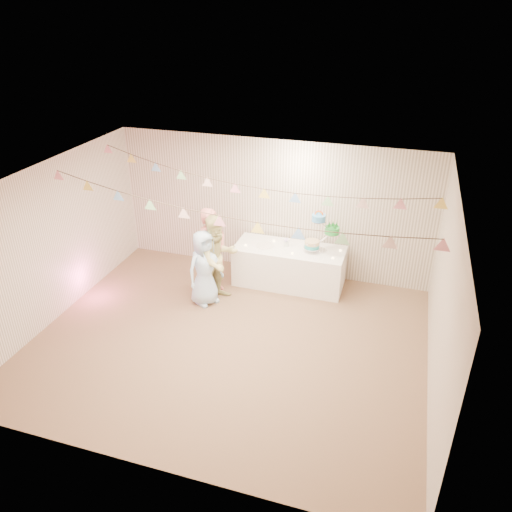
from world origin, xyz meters
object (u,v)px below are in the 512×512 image
(person_adult_b, at_px, (218,259))
(person_adult_a, at_px, (212,251))
(cake_stand, at_px, (321,233))
(person_child, at_px, (205,268))
(table, at_px, (289,266))

(person_adult_b, bearing_deg, person_adult_a, 76.77)
(cake_stand, distance_m, person_child, 2.15)
(cake_stand, xyz_separation_m, person_adult_a, (-1.81, -0.71, -0.30))
(person_adult_a, bearing_deg, person_child, -154.60)
(table, distance_m, person_child, 1.66)
(table, distance_m, cake_stand, 0.92)
(person_child, bearing_deg, person_adult_a, 33.87)
(person_adult_a, xyz_separation_m, person_child, (0.01, -0.39, -0.13))
(cake_stand, bearing_deg, person_adult_b, -150.04)
(person_adult_a, relative_size, person_child, 1.18)
(person_adult_b, height_order, person_child, person_adult_b)
(table, relative_size, person_adult_b, 1.25)
(person_adult_b, bearing_deg, table, -15.32)
(person_adult_a, bearing_deg, table, -38.59)
(cake_stand, distance_m, person_adult_b, 1.89)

